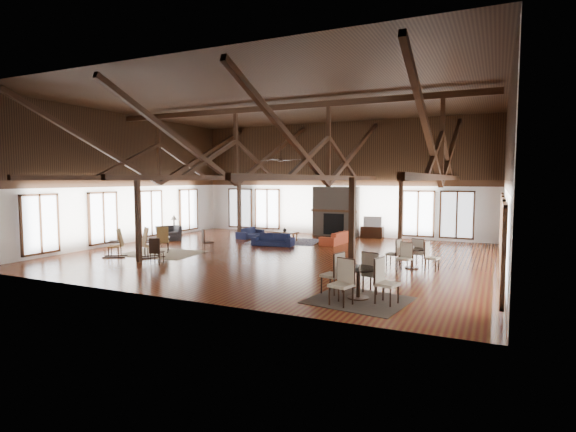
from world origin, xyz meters
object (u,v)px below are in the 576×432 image
at_px(sofa_navy_front, 273,240).
at_px(coffee_table, 286,233).
at_px(sofa_orange, 335,238).
at_px(cafe_table_near, 358,277).
at_px(cafe_table_far, 412,255).
at_px(tv_console, 372,232).
at_px(sofa_navy_left, 250,233).
at_px(armchair, 169,233).

xyz_separation_m(sofa_navy_front, coffee_table, (-0.12, 1.59, 0.13)).
distance_m(sofa_orange, cafe_table_near, 9.61).
distance_m(sofa_orange, cafe_table_far, 6.09).
bearing_deg(tv_console, cafe_table_near, -77.12).
relative_size(sofa_navy_front, cafe_table_far, 1.02).
height_order(sofa_navy_left, cafe_table_far, cafe_table_far).
relative_size(armchair, cafe_table_far, 0.58).
xyz_separation_m(sofa_navy_front, sofa_orange, (2.37, 1.73, 0.01)).
xyz_separation_m(cafe_table_near, tv_console, (-2.69, 11.76, -0.26)).
bearing_deg(sofa_navy_front, sofa_navy_left, 131.54).
bearing_deg(sofa_orange, sofa_navy_left, -87.02).
relative_size(sofa_navy_front, cafe_table_near, 0.87).
bearing_deg(coffee_table, sofa_orange, 12.17).
relative_size(coffee_table, cafe_table_near, 0.59).
distance_m(sofa_navy_front, cafe_table_far, 7.11).
distance_m(sofa_orange, armchair, 8.17).
bearing_deg(cafe_table_far, sofa_orange, 134.00).
distance_m(sofa_navy_left, sofa_orange, 4.73).
bearing_deg(armchair, coffee_table, -35.17).
height_order(cafe_table_near, tv_console, cafe_table_near).
height_order(sofa_navy_front, tv_console, tv_console).
bearing_deg(sofa_navy_left, armchair, 134.30).
xyz_separation_m(sofa_navy_front, sofa_navy_left, (-2.35, 2.01, -0.03)).
height_order(sofa_navy_front, coffee_table, sofa_navy_front).
bearing_deg(sofa_orange, coffee_table, -80.34).
xyz_separation_m(sofa_orange, cafe_table_far, (4.23, -4.38, 0.18)).
bearing_deg(armchair, cafe_table_near, -87.01).
height_order(sofa_orange, tv_console, sofa_orange).
bearing_deg(tv_console, coffee_table, -138.91).
bearing_deg(cafe_table_far, coffee_table, 147.82).
xyz_separation_m(sofa_navy_front, armchair, (-5.46, -0.59, 0.08)).
relative_size(sofa_navy_front, sofa_orange, 0.96).
distance_m(sofa_navy_left, coffee_table, 2.27).
bearing_deg(sofa_navy_left, sofa_orange, -88.90).
xyz_separation_m(sofa_navy_front, cafe_table_near, (6.04, -7.14, 0.27)).
bearing_deg(sofa_navy_front, tv_console, 46.13).
xyz_separation_m(coffee_table, cafe_table_far, (6.72, -4.23, 0.07)).
xyz_separation_m(sofa_orange, armchair, (-7.84, -2.32, 0.06)).
distance_m(sofa_navy_front, coffee_table, 1.60).
bearing_deg(cafe_table_near, armchair, 150.33).
height_order(sofa_orange, cafe_table_near, cafe_table_near).
bearing_deg(cafe_table_far, armchair, 170.33).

